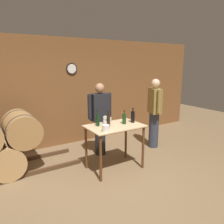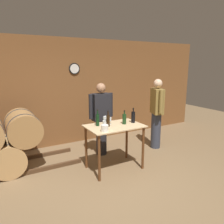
% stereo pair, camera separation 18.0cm
% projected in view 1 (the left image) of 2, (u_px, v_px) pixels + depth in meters
% --- Properties ---
extents(ground_plane, '(14.00, 14.00, 0.00)m').
position_uv_depth(ground_plane, '(126.00, 186.00, 3.77)').
color(ground_plane, brown).
extents(back_wall, '(8.40, 0.08, 2.70)m').
position_uv_depth(back_wall, '(69.00, 92.00, 5.57)').
color(back_wall, brown).
rests_on(back_wall, ground_plane).
extents(tasting_table, '(1.09, 0.71, 0.90)m').
position_uv_depth(tasting_table, '(115.00, 134.00, 4.28)').
color(tasting_table, '#D1B284').
rests_on(tasting_table, ground_plane).
extents(wine_bottle_far_left, '(0.06, 0.06, 0.33)m').
position_uv_depth(wine_bottle_far_left, '(98.00, 120.00, 4.18)').
color(wine_bottle_far_left, black).
rests_on(wine_bottle_far_left, tasting_table).
extents(wine_bottle_left, '(0.07, 0.07, 0.31)m').
position_uv_depth(wine_bottle_left, '(108.00, 120.00, 4.16)').
color(wine_bottle_left, black).
rests_on(wine_bottle_left, tasting_table).
extents(wine_bottle_center, '(0.08, 0.08, 0.28)m').
position_uv_depth(wine_bottle_center, '(124.00, 119.00, 4.33)').
color(wine_bottle_center, '#193819').
rests_on(wine_bottle_center, tasting_table).
extents(wine_bottle_right, '(0.08, 0.08, 0.31)m').
position_uv_depth(wine_bottle_right, '(133.00, 117.00, 4.44)').
color(wine_bottle_right, black).
rests_on(wine_bottle_right, tasting_table).
extents(wine_glass_near_left, '(0.06, 0.06, 0.14)m').
position_uv_depth(wine_glass_near_left, '(105.00, 123.00, 4.05)').
color(wine_glass_near_left, silver).
rests_on(wine_glass_near_left, tasting_table).
extents(wine_glass_near_center, '(0.06, 0.06, 0.15)m').
position_uv_depth(wine_glass_near_center, '(105.00, 118.00, 4.33)').
color(wine_glass_near_center, silver).
rests_on(wine_glass_near_center, tasting_table).
extents(wine_glass_near_right, '(0.07, 0.07, 0.13)m').
position_uv_depth(wine_glass_near_right, '(105.00, 118.00, 4.43)').
color(wine_glass_near_right, silver).
rests_on(wine_glass_near_right, tasting_table).
extents(wine_glass_far_side, '(0.06, 0.06, 0.14)m').
position_uv_depth(wine_glass_far_side, '(110.00, 119.00, 4.32)').
color(wine_glass_far_side, silver).
rests_on(wine_glass_far_side, tasting_table).
extents(ice_bucket, '(0.13, 0.13, 0.12)m').
position_uv_depth(ice_bucket, '(106.00, 128.00, 3.86)').
color(ice_bucket, white).
rests_on(ice_bucket, tasting_table).
extents(person_host, '(0.34, 0.56, 1.72)m').
position_uv_depth(person_host, '(154.00, 112.00, 5.37)').
color(person_host, '#333847').
rests_on(person_host, ground_plane).
extents(person_visitor_with_scarf, '(0.59, 0.24, 1.65)m').
position_uv_depth(person_visitor_with_scarf, '(100.00, 118.00, 4.93)').
color(person_visitor_with_scarf, '#232328').
rests_on(person_visitor_with_scarf, ground_plane).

